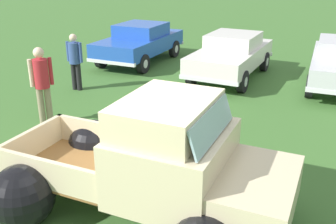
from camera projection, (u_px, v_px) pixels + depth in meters
ground_plane at (135, 210)px, 6.06m from camera, size 80.00×80.00×0.00m
vintage_pickup_truck at (157, 173)px, 5.63m from camera, size 4.79×3.14×1.96m
show_car_0 at (140, 41)px, 14.58m from camera, size 2.34×4.34×1.43m
show_car_1 at (232, 54)px, 12.64m from camera, size 2.39×4.40×1.43m
spectator_0 at (75, 59)px, 11.33m from camera, size 0.54×0.36×1.68m
spectator_1 at (42, 81)px, 8.91m from camera, size 0.48×0.48×1.83m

